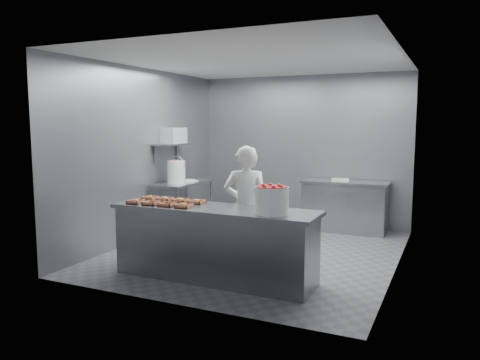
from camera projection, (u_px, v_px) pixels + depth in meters
The scene contains 24 objects.
floor at pixel (257, 252), 7.01m from camera, with size 4.50×4.50×0.00m, color #4C4C51.
ceiling at pixel (257, 61), 6.67m from camera, with size 4.50×4.50×0.00m, color white.
wall_back at pixel (303, 150), 8.87m from camera, with size 4.00×0.04×2.80m, color slate.
wall_left at pixel (145, 155), 7.67m from camera, with size 0.04×4.50×2.80m, color slate.
wall_right at pixel (400, 164), 6.01m from camera, with size 0.04×4.50×2.80m, color slate.
service_counter at pixel (214, 243), 5.74m from camera, with size 2.60×0.70×0.90m.
prep_table at pixel (183, 199), 8.17m from camera, with size 0.60×1.20×0.90m.
back_counter at pixel (345, 206), 8.30m from camera, with size 1.50×0.60×0.90m.
wall_shelf at pixel (174, 144), 8.12m from camera, with size 0.35×0.90×0.03m, color slate.
tray_0 at pixel (136, 201), 5.98m from camera, with size 0.19×0.18×0.06m.
tray_1 at pixel (151, 203), 5.88m from camera, with size 0.19×0.18×0.04m.
tray_2 at pixel (168, 204), 5.78m from camera, with size 0.19×0.18×0.04m.
tray_3 at pixel (184, 205), 5.68m from camera, with size 0.19×0.18×0.06m.
tray_4 at pixel (150, 198), 6.26m from camera, with size 0.19×0.18×0.06m.
tray_5 at pixel (165, 199), 6.16m from camera, with size 0.19×0.18×0.06m.
tray_6 at pixel (181, 200), 6.06m from camera, with size 0.19×0.18×0.06m.
tray_7 at pixel (197, 202), 5.96m from camera, with size 0.19×0.18×0.06m.
worker at pixel (246, 207), 6.17m from camera, with size 0.59×0.39×1.63m, color silver.
strawberry_tub at pixel (272, 199), 5.26m from camera, with size 0.38×0.38×0.32m.
glaze_bucket at pixel (176, 171), 7.91m from camera, with size 0.32×0.30×0.47m.
bucket_lid at pixel (186, 181), 8.16m from camera, with size 0.33×0.33×0.03m, color white.
rag at pixel (193, 181), 8.18m from camera, with size 0.13×0.11×0.02m, color #CCB28C.
appliance at pixel (174, 136), 8.10m from camera, with size 0.31×0.36×0.27m, color gray.
paper_stack at pixel (340, 180), 8.28m from camera, with size 0.30×0.22×0.04m, color silver.
Camera 1 is at (2.63, -6.31, 1.93)m, focal length 35.00 mm.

